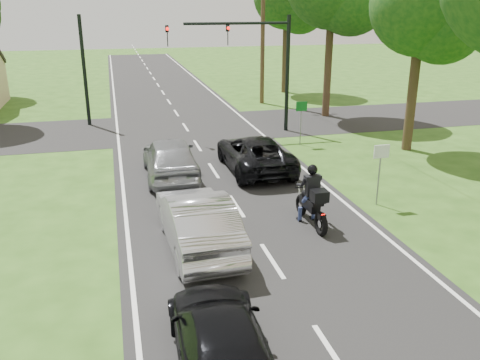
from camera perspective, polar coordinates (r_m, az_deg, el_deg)
name	(u,v)px	position (r m, az deg, el deg)	size (l,w,h in m)	color
ground	(272,261)	(13.81, 3.62, -9.06)	(140.00, 140.00, 0.00)	#284C15
road	(205,157)	(22.85, -3.96, 2.57)	(8.00, 100.00, 0.01)	black
cross_road	(186,127)	(28.58, -6.14, 5.90)	(60.00, 7.00, 0.01)	black
motorcycle_rider	(312,202)	(15.72, 8.12, -2.46)	(0.65, 2.30, 1.98)	black
dark_suv	(255,153)	(20.87, 1.66, 3.05)	(2.37, 5.14, 1.43)	black
silver_sedan	(197,221)	(14.22, -4.84, -4.57)	(1.70, 4.86, 1.60)	silver
silver_suv	(170,158)	(19.99, -7.84, 2.49)	(1.96, 4.87, 1.66)	#94979B
dark_car_behind	(220,338)	(9.92, -2.21, -17.34)	(1.73, 4.26, 1.24)	black
traffic_signal	(253,53)	(26.64, 1.52, 14.05)	(6.38, 0.44, 6.00)	black
signal_pole_far	(84,71)	(29.81, -17.07, 11.59)	(0.20, 0.20, 6.00)	black
utility_pole_far	(263,27)	(35.05, 2.58, 16.83)	(1.60, 0.28, 10.00)	brown
sign_white	(381,160)	(17.55, 15.52, 2.17)	(0.55, 0.07, 2.12)	slate
sign_green	(301,113)	(24.66, 6.90, 7.53)	(0.55, 0.07, 2.12)	slate
tree_row_c	(429,11)	(24.46, 20.50, 17.37)	(4.80, 4.65, 8.76)	#332316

